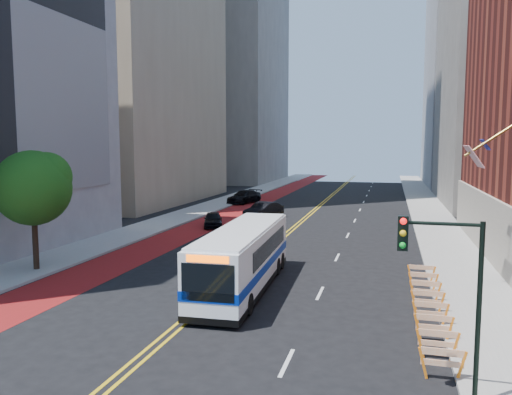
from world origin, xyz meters
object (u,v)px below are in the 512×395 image
object	(u,v)px
street_tree	(34,185)
traffic_signal	(445,273)
car_a	(213,220)
car_b	(263,210)
transit_bus	(244,257)
car_c	(244,197)

from	to	relation	value
street_tree	traffic_signal	distance (m)	22.79
car_a	car_b	xyz separation A→B (m)	(3.02, 5.96, 0.14)
car_b	car_a	bearing A→B (deg)	-96.67
car_a	car_b	size ratio (longest dim) A/B	0.80
traffic_signal	car_b	bearing A→B (deg)	112.22
traffic_signal	car_b	size ratio (longest dim) A/B	1.04
traffic_signal	car_a	xyz separation A→B (m)	(-16.29, 26.53, -3.06)
car_a	traffic_signal	bearing A→B (deg)	-78.01
street_tree	transit_bus	distance (m)	12.71
transit_bus	car_a	size ratio (longest dim) A/B	2.91
car_b	car_c	world-z (taller)	car_b
traffic_signal	car_a	distance (m)	31.29
street_tree	car_b	size ratio (longest dim) A/B	1.38
street_tree	car_a	size ratio (longest dim) A/B	1.72
transit_bus	car_c	world-z (taller)	transit_bus
street_tree	transit_bus	size ratio (longest dim) A/B	0.59
traffic_signal	car_c	xyz separation A→B (m)	(-18.71, 44.30, -2.93)
transit_bus	street_tree	bearing A→B (deg)	176.31
transit_bus	car_c	xyz separation A→B (m)	(-10.33, 35.01, -0.83)
car_c	car_a	bearing A→B (deg)	-64.85
traffic_signal	car_b	distance (m)	35.22
car_a	car_c	xyz separation A→B (m)	(-2.42, 17.77, 0.13)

